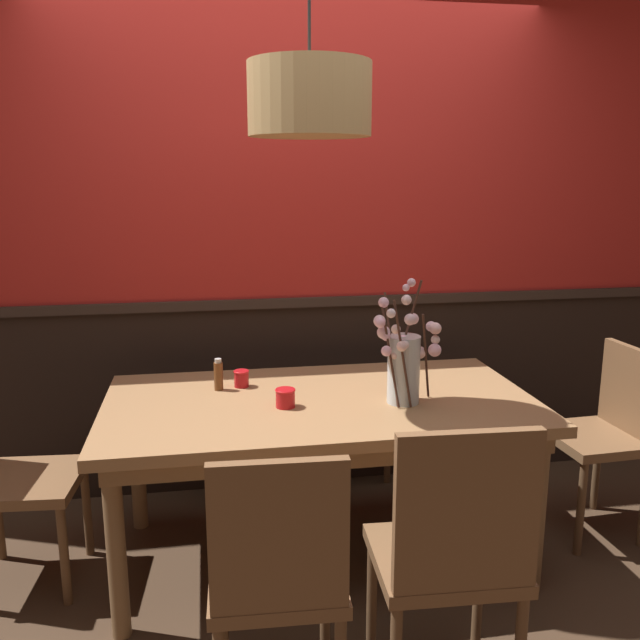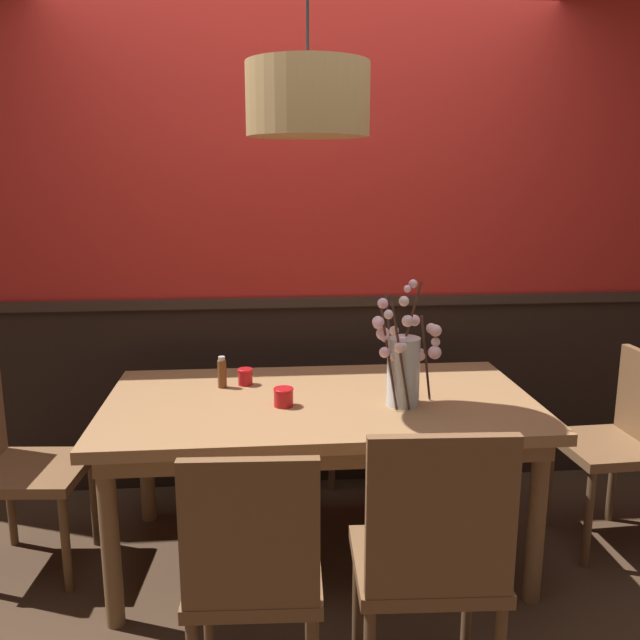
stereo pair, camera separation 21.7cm
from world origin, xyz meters
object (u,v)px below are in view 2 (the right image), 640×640
object	(u,v)px
chair_far_side_left	(256,382)
condiment_bottle	(222,373)
chair_near_side_right	(431,555)
chair_near_side_left	(253,570)
chair_far_side_right	(358,380)
vase_with_blossoms	(404,364)
dining_table	(320,417)
candle_holder_nearer_edge	(284,397)
chair_head_east_end	(621,437)
pendant_lamp	(308,100)
chair_head_west_end	(12,457)
candle_holder_nearer_center	(245,376)

from	to	relation	value
chair_far_side_left	condiment_bottle	world-z (taller)	chair_far_side_left
condiment_bottle	chair_far_side_left	bearing A→B (deg)	78.73
chair_near_side_right	chair_near_side_left	xyz separation A→B (m)	(-0.53, 0.03, -0.04)
chair_far_side_right	vase_with_blossoms	distance (m)	1.06
condiment_bottle	chair_near_side_right	bearing A→B (deg)	-58.45
chair_far_side_right	condiment_bottle	distance (m)	1.03
dining_table	vase_with_blossoms	xyz separation A→B (m)	(0.33, -0.11, 0.26)
chair_near_side_right	chair_near_side_left	size ratio (longest dim) A/B	1.07
chair_near_side_right	candle_holder_nearer_edge	distance (m)	0.95
chair_head_east_end	pendant_lamp	distance (m)	2.01
chair_near_side_right	pendant_lamp	size ratio (longest dim) A/B	1.18
chair_far_side_right	pendant_lamp	xyz separation A→B (m)	(-0.34, -0.95, 1.40)
dining_table	candle_holder_nearer_edge	size ratio (longest dim) A/B	21.46
chair_near_side_right	chair_head_east_end	distance (m)	1.43
vase_with_blossoms	pendant_lamp	bearing A→B (deg)	175.03
chair_far_side_left	chair_head_east_end	world-z (taller)	chair_far_side_left
chair_near_side_right	chair_head_east_end	bearing A→B (deg)	39.43
chair_near_side_right	chair_head_west_end	size ratio (longest dim) A/B	1.07
chair_near_side_right	chair_head_east_end	world-z (taller)	chair_near_side_right
vase_with_blossoms	chair_far_side_left	bearing A→B (deg)	121.19
chair_head_west_end	vase_with_blossoms	xyz separation A→B (m)	(1.63, -0.14, 0.40)
chair_head_east_end	pendant_lamp	bearing A→B (deg)	-176.93
chair_near_side_left	vase_with_blossoms	world-z (taller)	vase_with_blossoms
candle_holder_nearer_center	candle_holder_nearer_edge	xyz separation A→B (m)	(0.16, -0.30, 0.00)
chair_head_east_end	condiment_bottle	bearing A→B (deg)	173.95
chair_head_west_end	chair_far_side_right	bearing A→B (deg)	28.16
chair_far_side_right	vase_with_blossoms	xyz separation A→B (m)	(0.04, -0.99, 0.37)
chair_far_side_right	chair_far_side_left	world-z (taller)	chair_far_side_left
dining_table	chair_near_side_left	bearing A→B (deg)	-107.72
chair_far_side_right	candle_holder_nearer_center	size ratio (longest dim) A/B	12.66
chair_far_side_left	chair_near_side_left	bearing A→B (deg)	-90.05
chair_near_side_left	chair_head_west_end	bearing A→B (deg)	138.29
chair_near_side_right	candle_holder_nearer_center	distance (m)	1.28
chair_head_east_end	chair_near_side_right	bearing A→B (deg)	-140.57
chair_near_side_left	pendant_lamp	distance (m)	1.65
chair_head_east_end	candle_holder_nearer_center	world-z (taller)	chair_head_east_end
chair_far_side_right	condiment_bottle	bearing A→B (deg)	-135.89
chair_far_side_left	candle_holder_nearer_edge	distance (m)	1.02
dining_table	chair_far_side_left	world-z (taller)	chair_far_side_left
chair_near_side_left	dining_table	bearing A→B (deg)	72.28
chair_far_side_right	candle_holder_nearer_center	xyz separation A→B (m)	(-0.61, -0.66, 0.24)
chair_near_side_right	chair_head_east_end	xyz separation A→B (m)	(1.10, 0.91, -0.03)
dining_table	chair_head_east_end	distance (m)	1.36
chair_near_side_right	pendant_lamp	bearing A→B (deg)	110.18
candle_holder_nearer_edge	chair_far_side_left	bearing A→B (deg)	97.05
chair_head_east_end	candle_holder_nearer_edge	world-z (taller)	chair_head_east_end
chair_head_west_end	candle_holder_nearer_edge	size ratio (longest dim) A/B	10.86
dining_table	chair_near_side_left	xyz separation A→B (m)	(-0.28, -0.88, -0.15)
chair_far_side_left	condiment_bottle	distance (m)	0.77
chair_near_side_left	chair_far_side_left	size ratio (longest dim) A/B	0.95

